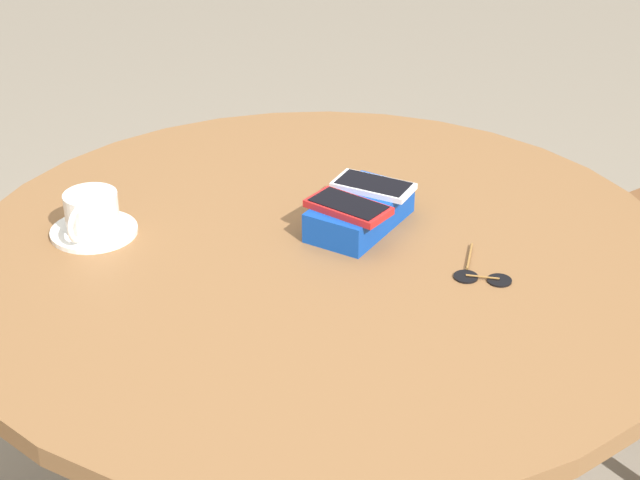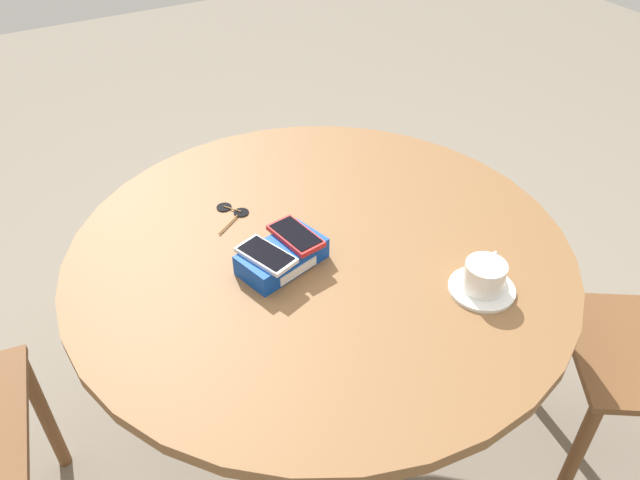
# 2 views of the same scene
# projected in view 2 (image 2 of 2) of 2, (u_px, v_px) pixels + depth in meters

# --- Properties ---
(ground_plane) EXTENTS (8.00, 8.00, 0.00)m
(ground_plane) POSITION_uv_depth(u_px,v_px,m) (320.00, 435.00, 1.88)
(ground_plane) COLOR gray
(round_table) EXTENTS (1.15, 1.15, 0.73)m
(round_table) POSITION_uv_depth(u_px,v_px,m) (320.00, 281.00, 1.49)
(round_table) COLOR #2D2D2D
(round_table) RESTS_ON ground_plane
(phone_box) EXTENTS (0.21, 0.15, 0.05)m
(phone_box) POSITION_uv_depth(u_px,v_px,m) (282.00, 257.00, 1.36)
(phone_box) COLOR #0F42AD
(phone_box) RESTS_ON round_table
(phone_white) EXTENTS (0.11, 0.14, 0.01)m
(phone_white) POSITION_uv_depth(u_px,v_px,m) (266.00, 255.00, 1.32)
(phone_white) COLOR silver
(phone_white) RESTS_ON phone_box
(phone_red) EXTENTS (0.09, 0.14, 0.01)m
(phone_red) POSITION_uv_depth(u_px,v_px,m) (295.00, 235.00, 1.37)
(phone_red) COLOR red
(phone_red) RESTS_ON phone_box
(saucer) EXTENTS (0.14, 0.14, 0.01)m
(saucer) POSITION_uv_depth(u_px,v_px,m) (482.00, 289.00, 1.31)
(saucer) COLOR white
(saucer) RESTS_ON round_table
(coffee_cup) EXTENTS (0.11, 0.09, 0.06)m
(coffee_cup) POSITION_uv_depth(u_px,v_px,m) (485.00, 275.00, 1.29)
(coffee_cup) COLOR white
(coffee_cup) RESTS_ON saucer
(sunglasses) EXTENTS (0.10, 0.12, 0.01)m
(sunglasses) POSITION_uv_depth(u_px,v_px,m) (232.00, 212.00, 1.53)
(sunglasses) COLOR black
(sunglasses) RESTS_ON round_table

